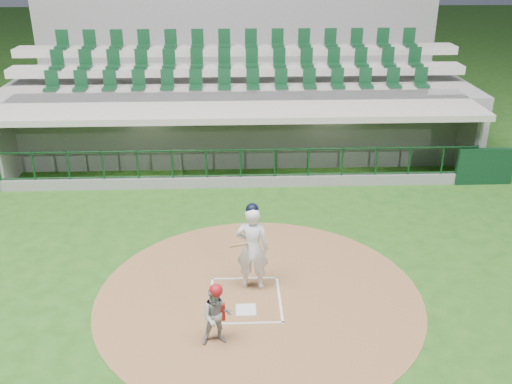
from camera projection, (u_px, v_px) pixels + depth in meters
ground at (245, 292)px, 12.77m from camera, size 120.00×120.00×0.00m
dirt_circle at (259, 297)px, 12.60m from camera, size 7.20×7.20×0.01m
home_plate at (246, 310)px, 12.12m from camera, size 0.43×0.43×0.02m
batter_box_chalk at (245, 299)px, 12.49m from camera, size 1.55×1.80×0.01m
dugout_structure at (242, 139)px, 19.55m from camera, size 16.40×3.70×3.00m
seating_deck at (238, 103)px, 22.15m from camera, size 17.00×6.72×5.15m
batter at (252, 247)px, 12.54m from camera, size 0.94×0.95×2.08m
catcher at (217, 315)px, 10.90m from camera, size 0.66×0.54×1.33m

